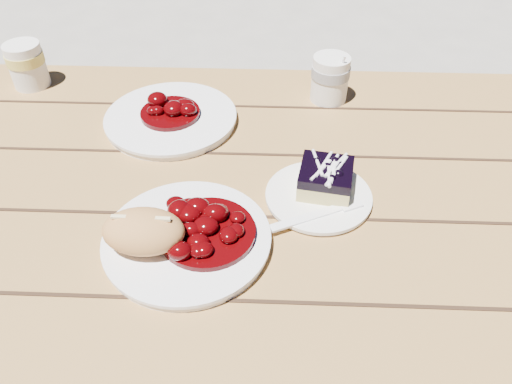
{
  "coord_description": "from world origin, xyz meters",
  "views": [
    {
      "loc": [
        0.3,
        -0.64,
        1.3
      ],
      "look_at": [
        0.28,
        -0.09,
        0.81
      ],
      "focal_mm": 35.0,
      "sensor_mm": 36.0,
      "label": 1
    }
  ],
  "objects_px": {
    "blueberry_cake": "(326,178)",
    "second_plate": "(171,119)",
    "coffee_cup": "(330,79)",
    "picnic_table": "(114,243)",
    "bread_roll": "(144,231)",
    "second_cup": "(27,65)",
    "dessert_plate": "(318,197)",
    "main_plate": "(187,240)"
  },
  "relations": [
    {
      "from": "main_plate",
      "to": "second_plate",
      "type": "height_order",
      "value": "same"
    },
    {
      "from": "picnic_table",
      "to": "bread_roll",
      "type": "bearing_deg",
      "value": -52.58
    },
    {
      "from": "blueberry_cake",
      "to": "coffee_cup",
      "type": "height_order",
      "value": "coffee_cup"
    },
    {
      "from": "main_plate",
      "to": "blueberry_cake",
      "type": "distance_m",
      "value": 0.24
    },
    {
      "from": "bread_roll",
      "to": "main_plate",
      "type": "bearing_deg",
      "value": 19.98
    },
    {
      "from": "picnic_table",
      "to": "blueberry_cake",
      "type": "relative_size",
      "value": 20.97
    },
    {
      "from": "main_plate",
      "to": "bread_roll",
      "type": "bearing_deg",
      "value": -160.02
    },
    {
      "from": "picnic_table",
      "to": "second_plate",
      "type": "bearing_deg",
      "value": 60.24
    },
    {
      "from": "blueberry_cake",
      "to": "second_plate",
      "type": "bearing_deg",
      "value": 155.2
    },
    {
      "from": "second_cup",
      "to": "picnic_table",
      "type": "bearing_deg",
      "value": -54.12
    },
    {
      "from": "dessert_plate",
      "to": "coffee_cup",
      "type": "distance_m",
      "value": 0.32
    },
    {
      "from": "bread_roll",
      "to": "second_cup",
      "type": "relative_size",
      "value": 1.25
    },
    {
      "from": "bread_roll",
      "to": "dessert_plate",
      "type": "relative_size",
      "value": 0.7
    },
    {
      "from": "blueberry_cake",
      "to": "coffee_cup",
      "type": "relative_size",
      "value": 1.02
    },
    {
      "from": "bread_roll",
      "to": "second_cup",
      "type": "height_order",
      "value": "second_cup"
    },
    {
      "from": "blueberry_cake",
      "to": "second_cup",
      "type": "bearing_deg",
      "value": 161.36
    },
    {
      "from": "coffee_cup",
      "to": "second_cup",
      "type": "bearing_deg",
      "value": 177.04
    },
    {
      "from": "main_plate",
      "to": "bread_roll",
      "type": "height_order",
      "value": "bread_roll"
    },
    {
      "from": "dessert_plate",
      "to": "second_plate",
      "type": "height_order",
      "value": "second_plate"
    },
    {
      "from": "picnic_table",
      "to": "bread_roll",
      "type": "distance_m",
      "value": 0.29
    },
    {
      "from": "picnic_table",
      "to": "dessert_plate",
      "type": "xyz_separation_m",
      "value": [
        0.38,
        -0.04,
        0.17
      ]
    },
    {
      "from": "dessert_plate",
      "to": "second_cup",
      "type": "distance_m",
      "value": 0.69
    },
    {
      "from": "coffee_cup",
      "to": "main_plate",
      "type": "bearing_deg",
      "value": -119.35
    },
    {
      "from": "coffee_cup",
      "to": "second_cup",
      "type": "relative_size",
      "value": 1.0
    },
    {
      "from": "blueberry_cake",
      "to": "coffee_cup",
      "type": "xyz_separation_m",
      "value": [
        0.03,
        0.3,
        0.01
      ]
    },
    {
      "from": "blueberry_cake",
      "to": "coffee_cup",
      "type": "bearing_deg",
      "value": 94.62
    },
    {
      "from": "second_plate",
      "to": "second_cup",
      "type": "bearing_deg",
      "value": 157.71
    },
    {
      "from": "main_plate",
      "to": "second_plate",
      "type": "relative_size",
      "value": 0.97
    },
    {
      "from": "dessert_plate",
      "to": "second_cup",
      "type": "height_order",
      "value": "second_cup"
    },
    {
      "from": "coffee_cup",
      "to": "second_plate",
      "type": "height_order",
      "value": "coffee_cup"
    },
    {
      "from": "second_cup",
      "to": "main_plate",
      "type": "bearing_deg",
      "value": -48.26
    },
    {
      "from": "bread_roll",
      "to": "dessert_plate",
      "type": "bearing_deg",
      "value": 26.44
    },
    {
      "from": "blueberry_cake",
      "to": "second_cup",
      "type": "xyz_separation_m",
      "value": [
        -0.61,
        0.33,
        0.01
      ]
    },
    {
      "from": "main_plate",
      "to": "coffee_cup",
      "type": "xyz_separation_m",
      "value": [
        0.24,
        0.42,
        0.04
      ]
    },
    {
      "from": "dessert_plate",
      "to": "second_plate",
      "type": "relative_size",
      "value": 0.67
    },
    {
      "from": "dessert_plate",
      "to": "second_cup",
      "type": "relative_size",
      "value": 1.78
    },
    {
      "from": "main_plate",
      "to": "bread_roll",
      "type": "relative_size",
      "value": 2.06
    },
    {
      "from": "main_plate",
      "to": "second_plate",
      "type": "distance_m",
      "value": 0.33
    },
    {
      "from": "second_cup",
      "to": "coffee_cup",
      "type": "bearing_deg",
      "value": -2.96
    },
    {
      "from": "picnic_table",
      "to": "main_plate",
      "type": "distance_m",
      "value": 0.28
    },
    {
      "from": "bread_roll",
      "to": "second_cup",
      "type": "xyz_separation_m",
      "value": [
        -0.35,
        0.47,
        0.0
      ]
    },
    {
      "from": "picnic_table",
      "to": "second_cup",
      "type": "height_order",
      "value": "second_cup"
    }
  ]
}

